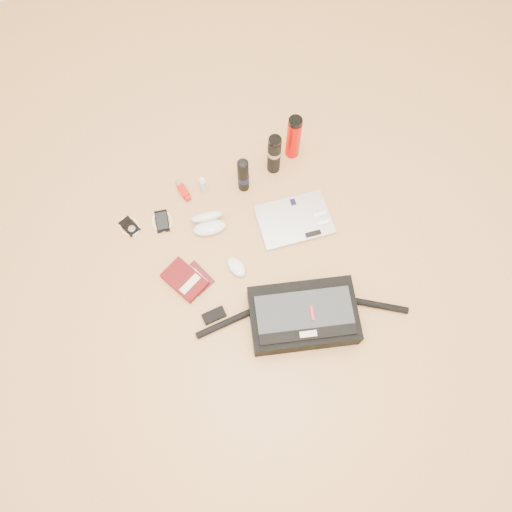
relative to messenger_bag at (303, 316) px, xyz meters
name	(u,v)px	position (x,y,z in m)	size (l,w,h in m)	color
ground	(258,268)	(-0.06, 0.28, -0.05)	(4.00, 4.00, 0.00)	tan
messenger_bag	(303,316)	(0.00, 0.00, 0.00)	(0.83, 0.40, 0.12)	black
laptop	(295,220)	(0.19, 0.41, -0.04)	(0.35, 0.28, 0.03)	#B6B6B8
book	(185,280)	(-0.36, 0.37, -0.04)	(0.17, 0.21, 0.03)	#4D0A0C
passport	(196,278)	(-0.31, 0.36, -0.05)	(0.13, 0.16, 0.01)	#4D0E18
mouse	(237,267)	(-0.14, 0.32, -0.04)	(0.08, 0.11, 0.03)	silver
sunglasses_case	(209,222)	(-0.16, 0.56, -0.03)	(0.17, 0.15, 0.08)	silver
ipod	(129,226)	(-0.48, 0.71, -0.05)	(0.10, 0.10, 0.01)	black
phone	(162,221)	(-0.34, 0.67, -0.05)	(0.10, 0.12, 0.01)	black
inhaler	(183,190)	(-0.19, 0.76, -0.04)	(0.04, 0.11, 0.03)	#AE170A
spray_bottle	(203,185)	(-0.10, 0.73, -0.01)	(0.04, 0.04, 0.11)	#A2C7DD
aerosol_can	(243,175)	(0.06, 0.66, 0.05)	(0.07, 0.07, 0.21)	black
thermos_black	(274,154)	(0.23, 0.69, 0.06)	(0.07, 0.07, 0.23)	black
thermos_red	(294,137)	(0.35, 0.72, 0.07)	(0.08, 0.08, 0.25)	#CD0200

